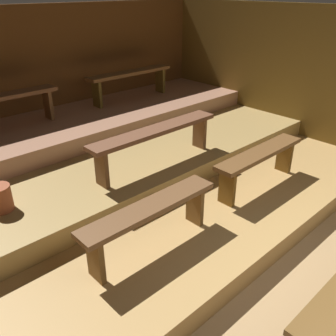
{
  "coord_description": "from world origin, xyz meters",
  "views": [
    {
      "loc": [
        -2.59,
        0.1,
        2.44
      ],
      "look_at": [
        -0.04,
        2.82,
        0.56
      ],
      "focal_mm": 38.82,
      "sensor_mm": 36.0,
      "label": 1
    }
  ],
  "objects_px": {
    "bench_middle_center": "(156,135)",
    "bench_upper_right": "(130,77)",
    "bench_lower_left": "(150,214)",
    "bench_lower_right": "(260,159)"
  },
  "relations": [
    {
      "from": "bench_lower_right",
      "to": "bench_middle_center",
      "type": "bearing_deg",
      "value": 131.52
    },
    {
      "from": "bench_lower_left",
      "to": "bench_lower_right",
      "type": "height_order",
      "value": "same"
    },
    {
      "from": "bench_lower_right",
      "to": "bench_middle_center",
      "type": "xyz_separation_m",
      "value": [
        -0.82,
        0.92,
        0.25
      ]
    },
    {
      "from": "bench_lower_left",
      "to": "bench_middle_center",
      "type": "height_order",
      "value": "bench_middle_center"
    },
    {
      "from": "bench_lower_left",
      "to": "bench_upper_right",
      "type": "distance_m",
      "value": 3.37
    },
    {
      "from": "bench_upper_right",
      "to": "bench_lower_left",
      "type": "bearing_deg",
      "value": -125.25
    },
    {
      "from": "bench_lower_right",
      "to": "bench_upper_right",
      "type": "xyz_separation_m",
      "value": [
        0.22,
        2.72,
        0.48
      ]
    },
    {
      "from": "bench_lower_left",
      "to": "bench_lower_right",
      "type": "distance_m",
      "value": 1.71
    },
    {
      "from": "bench_middle_center",
      "to": "bench_upper_right",
      "type": "bearing_deg",
      "value": 60.04
    },
    {
      "from": "bench_middle_center",
      "to": "bench_upper_right",
      "type": "height_order",
      "value": "bench_upper_right"
    }
  ]
}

